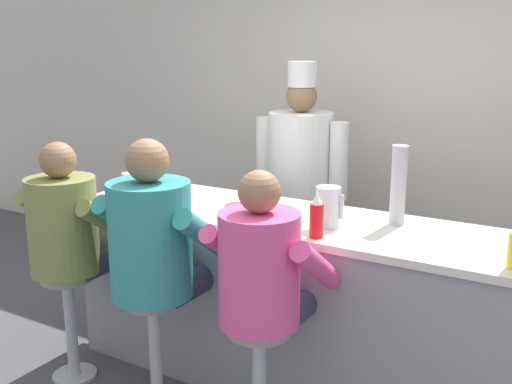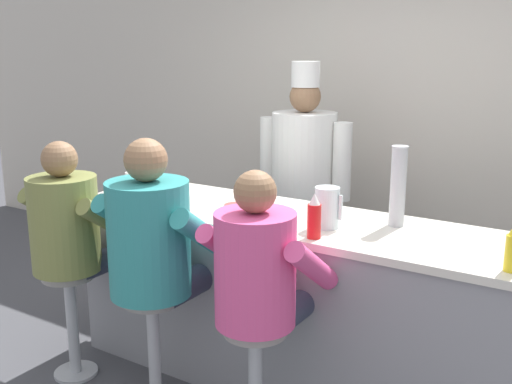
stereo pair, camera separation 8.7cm
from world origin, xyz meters
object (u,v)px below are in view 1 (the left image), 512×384
(diner_seated_olive, at_px, (68,231))
(diner_seated_teal, at_px, (156,245))
(cereal_bowl, at_px, (237,210))
(cook_in_whites_near, at_px, (300,179))
(diner_seated_pink, at_px, (263,276))
(breakfast_plate, at_px, (168,206))
(cup_stack_steel, at_px, (398,185))
(coffee_mug_white, at_px, (129,180))
(ketchup_bottle_red, at_px, (317,217))
(water_pitcher_clear, at_px, (328,207))

(diner_seated_olive, xyz_separation_m, diner_seated_teal, (0.64, 0.00, 0.03))
(cereal_bowl, height_order, cook_in_whites_near, cook_in_whites_near)
(cereal_bowl, distance_m, diner_seated_teal, 0.51)
(diner_seated_pink, bearing_deg, breakfast_plate, 155.97)
(cup_stack_steel, bearing_deg, coffee_mug_white, -177.83)
(coffee_mug_white, relative_size, cup_stack_steel, 0.31)
(cereal_bowl, relative_size, diner_seated_pink, 0.10)
(ketchup_bottle_red, height_order, cereal_bowl, ketchup_bottle_red)
(breakfast_plate, xyz_separation_m, cup_stack_steel, (1.25, 0.36, 0.20))
(breakfast_plate, relative_size, diner_seated_olive, 0.17)
(ketchup_bottle_red, bearing_deg, cup_stack_steel, 57.43)
(ketchup_bottle_red, distance_m, diner_seated_teal, 0.84)
(cup_stack_steel, distance_m, cook_in_whites_near, 1.25)
(ketchup_bottle_red, height_order, breakfast_plate, ketchup_bottle_red)
(ketchup_bottle_red, bearing_deg, cook_in_whites_near, 120.08)
(cup_stack_steel, xyz_separation_m, diner_seated_teal, (-1.03, -0.74, -0.29))
(diner_seated_olive, distance_m, diner_seated_pink, 1.29)
(breakfast_plate, distance_m, diner_seated_teal, 0.45)
(cereal_bowl, distance_m, cup_stack_steel, 0.89)
(breakfast_plate, bearing_deg, cup_stack_steel, 15.97)
(ketchup_bottle_red, bearing_deg, water_pitcher_clear, 97.31)
(breakfast_plate, height_order, diner_seated_olive, diner_seated_olive)
(coffee_mug_white, bearing_deg, water_pitcher_clear, -5.88)
(coffee_mug_white, height_order, cup_stack_steel, cup_stack_steel)
(ketchup_bottle_red, distance_m, cereal_bowl, 0.58)
(diner_seated_teal, relative_size, diner_seated_pink, 1.06)
(cereal_bowl, xyz_separation_m, diner_seated_olive, (-0.85, -0.46, -0.14))
(ketchup_bottle_red, xyz_separation_m, coffee_mug_white, (-1.56, 0.35, -0.06))
(cup_stack_steel, bearing_deg, ketchup_bottle_red, -122.57)
(breakfast_plate, height_order, cup_stack_steel, cup_stack_steel)
(breakfast_plate, bearing_deg, diner_seated_pink, -24.03)
(diner_seated_pink, xyz_separation_m, cook_in_whites_near, (-0.58, 1.52, 0.11))
(diner_seated_olive, height_order, diner_seated_teal, diner_seated_teal)
(breakfast_plate, height_order, coffee_mug_white, coffee_mug_white)
(breakfast_plate, distance_m, diner_seated_pink, 0.96)
(cereal_bowl, distance_m, diner_seated_olive, 0.98)
(water_pitcher_clear, relative_size, cereal_bowl, 1.51)
(breakfast_plate, relative_size, coffee_mug_white, 1.89)
(cereal_bowl, xyz_separation_m, coffee_mug_white, (-1.00, 0.21, 0.02))
(water_pitcher_clear, relative_size, breakfast_plate, 0.88)
(cup_stack_steel, bearing_deg, diner_seated_pink, -117.32)
(cereal_bowl, relative_size, diner_seated_olive, 0.10)
(diner_seated_teal, bearing_deg, cereal_bowl, 65.82)
(coffee_mug_white, bearing_deg, cook_in_whites_near, 44.24)
(diner_seated_pink, bearing_deg, coffee_mug_white, 154.85)
(cup_stack_steel, relative_size, diner_seated_pink, 0.30)
(diner_seated_pink, bearing_deg, cup_stack_steel, 62.68)
(cup_stack_steel, height_order, cook_in_whites_near, cook_in_whites_near)
(cup_stack_steel, bearing_deg, cereal_bowl, -161.13)
(cook_in_whites_near, bearing_deg, diner_seated_olive, -115.21)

